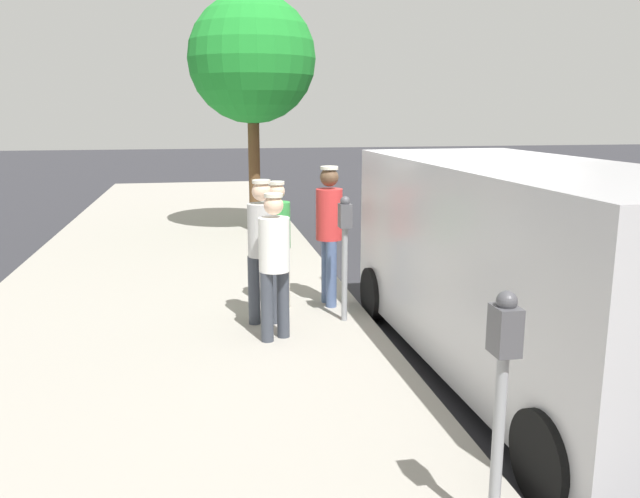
{
  "coord_description": "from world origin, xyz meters",
  "views": [
    {
      "loc": [
        2.99,
        7.49,
        2.64
      ],
      "look_at": [
        1.65,
        0.19,
        1.05
      ],
      "focal_mm": 36.12,
      "sensor_mm": 36.0,
      "label": 1
    }
  ],
  "objects_px": {
    "pedestrian_in_red": "(329,226)",
    "pedestrian_in_green": "(277,236)",
    "parking_meter_far": "(502,374)",
    "pedestrian_in_gray": "(262,242)",
    "pedestrian_in_white": "(274,258)",
    "street_tree": "(252,60)",
    "parked_van": "(529,266)",
    "parking_meter_near": "(345,237)"
  },
  "relations": [
    {
      "from": "pedestrian_in_red",
      "to": "pedestrian_in_green",
      "type": "bearing_deg",
      "value": -2.55
    },
    {
      "from": "parking_meter_far",
      "to": "pedestrian_in_gray",
      "type": "height_order",
      "value": "pedestrian_in_gray"
    },
    {
      "from": "pedestrian_in_white",
      "to": "pedestrian_in_green",
      "type": "height_order",
      "value": "pedestrian_in_white"
    },
    {
      "from": "parking_meter_far",
      "to": "pedestrian_in_red",
      "type": "distance_m",
      "value": 4.8
    },
    {
      "from": "pedestrian_in_gray",
      "to": "pedestrian_in_green",
      "type": "relative_size",
      "value": 1.06
    },
    {
      "from": "pedestrian_in_green",
      "to": "street_tree",
      "type": "distance_m",
      "value": 6.1
    },
    {
      "from": "pedestrian_in_red",
      "to": "street_tree",
      "type": "height_order",
      "value": "street_tree"
    },
    {
      "from": "parking_meter_far",
      "to": "pedestrian_in_gray",
      "type": "bearing_deg",
      "value": -76.89
    },
    {
      "from": "street_tree",
      "to": "pedestrian_in_green",
      "type": "bearing_deg",
      "value": 88.21
    },
    {
      "from": "parked_van",
      "to": "pedestrian_in_gray",
      "type": "bearing_deg",
      "value": -34.31
    },
    {
      "from": "parking_meter_far",
      "to": "pedestrian_in_white",
      "type": "distance_m",
      "value": 3.73
    },
    {
      "from": "parking_meter_far",
      "to": "parking_meter_near",
      "type": "bearing_deg",
      "value": -90.0
    },
    {
      "from": "parking_meter_far",
      "to": "pedestrian_in_red",
      "type": "height_order",
      "value": "pedestrian_in_red"
    },
    {
      "from": "pedestrian_in_gray",
      "to": "pedestrian_in_red",
      "type": "bearing_deg",
      "value": -145.91
    },
    {
      "from": "parking_meter_near",
      "to": "pedestrian_in_gray",
      "type": "distance_m",
      "value": 0.98
    },
    {
      "from": "parking_meter_near",
      "to": "parked_van",
      "type": "bearing_deg",
      "value": 132.75
    },
    {
      "from": "parked_van",
      "to": "parking_meter_near",
      "type": "bearing_deg",
      "value": -47.25
    },
    {
      "from": "parking_meter_near",
      "to": "pedestrian_in_green",
      "type": "height_order",
      "value": "pedestrian_in_green"
    },
    {
      "from": "parking_meter_near",
      "to": "parking_meter_far",
      "type": "relative_size",
      "value": 1.0
    },
    {
      "from": "pedestrian_in_white",
      "to": "pedestrian_in_green",
      "type": "bearing_deg",
      "value": -98.09
    },
    {
      "from": "parking_meter_far",
      "to": "parked_van",
      "type": "bearing_deg",
      "value": -121.04
    },
    {
      "from": "pedestrian_in_gray",
      "to": "parking_meter_near",
      "type": "bearing_deg",
      "value": 176.15
    },
    {
      "from": "parking_meter_near",
      "to": "pedestrian_in_green",
      "type": "xyz_separation_m",
      "value": [
        0.72,
        -0.72,
        -0.1
      ]
    },
    {
      "from": "parking_meter_near",
      "to": "pedestrian_in_white",
      "type": "bearing_deg",
      "value": 29.11
    },
    {
      "from": "pedestrian_in_white",
      "to": "pedestrian_in_green",
      "type": "distance_m",
      "value": 1.23
    },
    {
      "from": "parking_meter_far",
      "to": "street_tree",
      "type": "height_order",
      "value": "street_tree"
    },
    {
      "from": "pedestrian_in_gray",
      "to": "street_tree",
      "type": "distance_m",
      "value": 6.68
    },
    {
      "from": "parking_meter_far",
      "to": "pedestrian_in_green",
      "type": "height_order",
      "value": "pedestrian_in_green"
    },
    {
      "from": "street_tree",
      "to": "pedestrian_in_gray",
      "type": "bearing_deg",
      "value": 86.1
    },
    {
      "from": "parking_meter_far",
      "to": "parked_van",
      "type": "distance_m",
      "value": 2.91
    },
    {
      "from": "pedestrian_in_gray",
      "to": "pedestrian_in_white",
      "type": "distance_m",
      "value": 0.57
    },
    {
      "from": "pedestrian_in_red",
      "to": "parked_van",
      "type": "xyz_separation_m",
      "value": [
        -1.56,
        2.31,
        -0.05
      ]
    },
    {
      "from": "parking_meter_near",
      "to": "pedestrian_in_white",
      "type": "distance_m",
      "value": 1.03
    },
    {
      "from": "parking_meter_far",
      "to": "street_tree",
      "type": "bearing_deg",
      "value": -86.95
    },
    {
      "from": "pedestrian_in_white",
      "to": "pedestrian_in_green",
      "type": "relative_size",
      "value": 1.0
    },
    {
      "from": "street_tree",
      "to": "parked_van",
      "type": "bearing_deg",
      "value": 104.63
    },
    {
      "from": "parked_van",
      "to": "street_tree",
      "type": "height_order",
      "value": "street_tree"
    },
    {
      "from": "pedestrian_in_white",
      "to": "pedestrian_in_red",
      "type": "xyz_separation_m",
      "value": [
        -0.84,
        -1.19,
        0.12
      ]
    },
    {
      "from": "pedestrian_in_green",
      "to": "street_tree",
      "type": "relative_size",
      "value": 0.34
    },
    {
      "from": "parking_meter_near",
      "to": "parking_meter_far",
      "type": "xyz_separation_m",
      "value": [
        0.0,
        4.12,
        0.0
      ]
    },
    {
      "from": "parking_meter_near",
      "to": "pedestrian_in_gray",
      "type": "height_order",
      "value": "pedestrian_in_gray"
    },
    {
      "from": "pedestrian_in_red",
      "to": "pedestrian_in_gray",
      "type": "bearing_deg",
      "value": 34.09
    }
  ]
}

